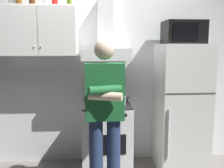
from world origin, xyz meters
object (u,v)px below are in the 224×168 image
Objects in this scene: upper_cabinet at (40,32)px; stove_oven at (107,137)px; range_hood at (106,44)px; person_standing at (105,114)px; cooking_pot at (118,101)px; microwave at (183,33)px; refrigerator at (181,107)px.

upper_cabinet is 1.03× the size of stove_oven.
person_standing is (-0.05, -0.73, -0.70)m from range_hood.
stove_oven is 3.04× the size of cooking_pot.
stove_oven is at bearing -178.85° from microwave.
range_hood reaches higher than person_standing.
person_standing is (-1.00, -0.61, 0.10)m from refrigerator.
upper_cabinet is at bearing 165.27° from cooking_pot.
stove_oven is 1.17m from range_hood.
stove_oven is at bearing 137.51° from cooking_pot.
refrigerator is (0.95, -0.13, -0.80)m from range_hood.
microwave reaches higher than stove_oven.
cooking_pot is (0.13, -0.25, -0.67)m from range_hood.
stove_oven is 1.02m from refrigerator.
refrigerator is (1.75, -0.12, -0.95)m from upper_cabinet.
upper_cabinet is 1.27m from cooking_pot.
microwave is at bearing 90.90° from refrigerator.
upper_cabinet is 0.81m from range_hood.
microwave is at bearing 1.15° from stove_oven.
refrigerator is at bearing 31.23° from person_standing.
microwave reaches higher than refrigerator.
cooking_pot is (-0.82, -0.12, 0.13)m from refrigerator.
range_hood reaches higher than cooking_pot.
range_hood is 1.25m from refrigerator.
range_hood is (0.00, 0.13, 1.16)m from stove_oven.
range_hood is 0.73m from cooking_pot.
cooking_pot is at bearing -62.12° from range_hood.
microwave is (1.75, -0.11, -0.01)m from upper_cabinet.
stove_oven is 0.53× the size of person_standing.
microwave reaches higher than person_standing.
person_standing is at bearing -110.30° from cooking_pot.
microwave is at bearing 32.00° from person_standing.
person_standing is at bearing -148.77° from refrigerator.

